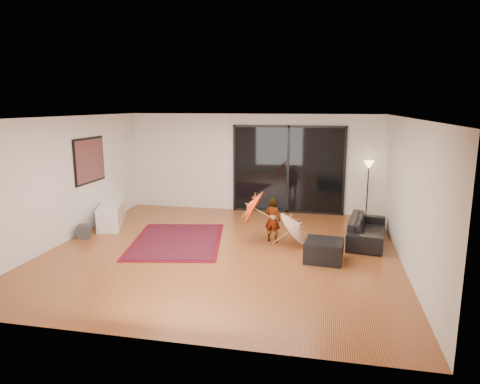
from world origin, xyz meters
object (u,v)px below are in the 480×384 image
(media_console, at_px, (112,212))
(sofa, at_px, (367,229))
(ottoman, at_px, (324,251))
(child, at_px, (273,220))

(media_console, distance_m, sofa, 6.21)
(ottoman, distance_m, child, 1.50)
(media_console, relative_size, sofa, 1.06)
(sofa, xyz_separation_m, ottoman, (-0.90, -1.37, -0.07))
(ottoman, bearing_deg, media_console, 162.41)
(media_console, bearing_deg, child, -30.95)
(media_console, xyz_separation_m, ottoman, (5.30, -1.68, -0.08))
(sofa, height_order, child, child)
(sofa, bearing_deg, media_console, 95.28)
(sofa, bearing_deg, child, 109.61)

